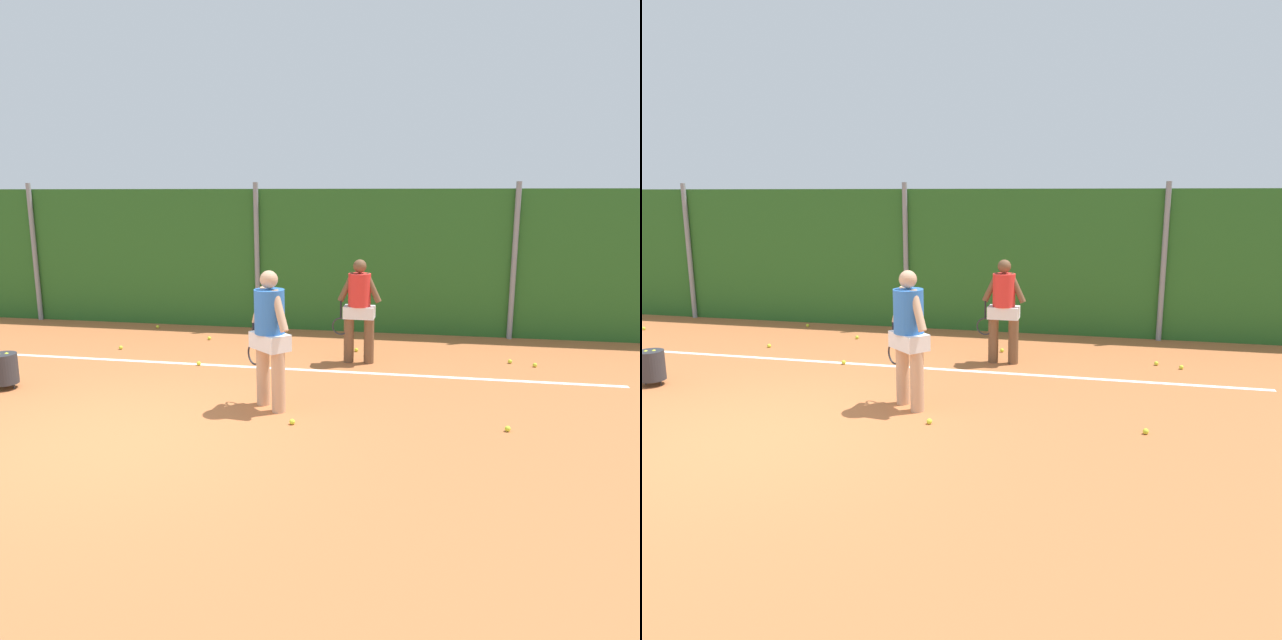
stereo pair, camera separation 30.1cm
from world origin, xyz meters
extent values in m
plane|color=#B76638|center=(0.00, 1.71, 0.00)|extent=(25.94, 25.94, 0.00)
cube|color=#286023|center=(0.00, 5.82, 1.38)|extent=(16.86, 0.25, 2.75)
cylinder|color=gray|center=(-4.86, 5.64, 1.44)|extent=(0.10, 0.10, 2.88)
cylinder|color=gray|center=(0.00, 5.64, 1.44)|extent=(0.10, 0.10, 2.88)
cylinder|color=gray|center=(4.86, 5.64, 1.44)|extent=(0.10, 0.10, 2.88)
cube|color=white|center=(0.00, 2.94, 0.00)|extent=(12.32, 0.10, 0.01)
cylinder|color=tan|center=(1.56, 1.13, 0.38)|extent=(0.17, 0.17, 0.77)
cylinder|color=tan|center=(1.30, 1.35, 0.38)|extent=(0.17, 0.17, 0.77)
cube|color=white|center=(1.43, 1.24, 0.87)|extent=(0.58, 0.56, 0.20)
cylinder|color=blue|center=(1.43, 1.24, 1.24)|extent=(0.37, 0.37, 0.55)
sphere|color=tan|center=(1.43, 1.24, 1.64)|extent=(0.22, 0.22, 0.22)
cylinder|color=tan|center=(1.59, 1.10, 1.28)|extent=(0.26, 0.24, 0.52)
cylinder|color=tan|center=(1.27, 1.38, 1.28)|extent=(0.26, 0.24, 0.52)
cylinder|color=black|center=(1.17, 1.40, 0.92)|extent=(0.03, 0.03, 0.28)
torus|color=#26262B|center=(1.17, 1.40, 0.65)|extent=(0.23, 0.20, 0.28)
cylinder|color=brown|center=(2.44, 3.52, 0.36)|extent=(0.16, 0.16, 0.73)
cylinder|color=brown|center=(2.12, 3.52, 0.36)|extent=(0.16, 0.16, 0.73)
cube|color=white|center=(2.28, 3.52, 0.82)|extent=(0.49, 0.29, 0.19)
cylinder|color=red|center=(2.28, 3.52, 1.18)|extent=(0.36, 0.36, 0.52)
sphere|color=brown|center=(2.28, 3.52, 1.55)|extent=(0.21, 0.21, 0.21)
cylinder|color=brown|center=(2.48, 3.52, 1.22)|extent=(0.29, 0.10, 0.48)
cylinder|color=brown|center=(2.08, 3.52, 1.22)|extent=(0.29, 0.10, 0.48)
cylinder|color=black|center=(1.99, 3.48, 0.86)|extent=(0.03, 0.03, 0.28)
torus|color=#26262B|center=(1.99, 3.48, 0.59)|extent=(0.28, 0.03, 0.28)
cylinder|color=#2D2D33|center=(-2.39, 1.32, 0.29)|extent=(0.36, 0.36, 0.42)
cylinder|color=#2D2D33|center=(-2.27, 1.32, 0.04)|extent=(0.02, 0.02, 0.08)
cylinder|color=#2D2D33|center=(-2.39, 1.45, 0.04)|extent=(0.02, 0.02, 0.08)
sphere|color=#CCDB33|center=(-2.35, 1.35, 0.48)|extent=(0.07, 0.07, 0.07)
sphere|color=#CCDB33|center=(4.67, 3.89, 0.03)|extent=(0.07, 0.07, 0.07)
sphere|color=#CCDB33|center=(0.58, 3.98, 0.03)|extent=(0.07, 0.07, 0.07)
sphere|color=#CCDB33|center=(1.82, 0.74, 0.03)|extent=(0.07, 0.07, 0.07)
sphere|color=#CCDB33|center=(-2.00, 5.28, 0.03)|extent=(0.07, 0.07, 0.07)
sphere|color=#CCDB33|center=(5.03, 3.75, 0.03)|extent=(0.07, 0.07, 0.07)
sphere|color=#CCDB33|center=(4.29, 0.97, 0.03)|extent=(0.07, 0.07, 0.07)
sphere|color=#CCDB33|center=(2.16, 4.17, 0.03)|extent=(0.07, 0.07, 0.07)
sphere|color=#CCDB33|center=(-1.90, 3.60, 0.03)|extent=(0.07, 0.07, 0.07)
sphere|color=#CCDB33|center=(-0.63, 4.53, 0.03)|extent=(0.07, 0.07, 0.07)
sphere|color=#CCDB33|center=(-0.19, 2.89, 0.03)|extent=(0.07, 0.07, 0.07)
camera|label=1|loc=(3.34, -5.74, 2.65)|focal=33.70mm
camera|label=2|loc=(3.63, -5.68, 2.65)|focal=33.70mm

